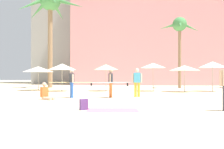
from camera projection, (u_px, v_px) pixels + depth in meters
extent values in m
plane|color=beige|center=(101.00, 119.00, 7.24)|extent=(120.00, 120.00, 0.00)
cube|color=pink|center=(151.00, 20.00, 36.59)|extent=(22.52, 9.15, 19.58)
cube|color=gray|center=(84.00, 9.00, 43.96)|extent=(14.89, 11.84, 26.96)
cylinder|color=#896B4C|center=(180.00, 56.00, 25.10)|extent=(0.31, 0.31, 6.67)
sphere|color=#428447|center=(180.00, 24.00, 25.12)|extent=(1.47, 1.47, 1.47)
cone|color=#428447|center=(191.00, 28.00, 24.94)|extent=(1.70, 0.43, 1.07)
cone|color=#428447|center=(177.00, 29.00, 26.31)|extent=(0.33, 1.75, 0.76)
cone|color=#428447|center=(168.00, 27.00, 25.18)|extent=(1.76, 0.39, 0.79)
cone|color=#428447|center=(180.00, 25.00, 23.97)|extent=(0.52, 1.75, 0.91)
cylinder|color=#896B4C|center=(50.00, 44.00, 26.38)|extent=(0.51, 0.51, 9.61)
sphere|color=#428447|center=(50.00, 0.00, 26.41)|extent=(2.31, 2.31, 2.31)
cone|color=#428447|center=(69.00, 3.00, 26.12)|extent=(3.27, 0.65, 1.40)
cone|color=#428447|center=(58.00, 11.00, 28.39)|extent=(0.90, 3.17, 1.88)
cone|color=#428447|center=(39.00, 10.00, 27.54)|extent=(2.91, 1.96, 2.04)
cone|color=#428447|center=(32.00, 4.00, 25.32)|extent=(2.72, 2.30, 2.02)
cone|color=#428447|center=(54.00, 1.00, 24.53)|extent=(2.00, 3.01, 1.77)
cylinder|color=gray|center=(213.00, 76.00, 20.09)|extent=(0.06, 0.06, 2.49)
cone|color=white|center=(213.00, 64.00, 20.09)|extent=(2.23, 2.23, 0.49)
cylinder|color=gray|center=(38.00, 78.00, 21.55)|extent=(0.06, 0.06, 2.14)
cone|color=white|center=(38.00, 69.00, 21.56)|extent=(2.72, 2.72, 0.49)
cylinder|color=gray|center=(153.00, 77.00, 20.43)|extent=(0.06, 0.06, 2.38)
cone|color=white|center=(153.00, 65.00, 20.44)|extent=(2.12, 2.12, 0.40)
cylinder|color=gray|center=(106.00, 78.00, 20.57)|extent=(0.06, 0.06, 2.28)
cone|color=beige|center=(106.00, 67.00, 20.58)|extent=(2.08, 2.08, 0.46)
cylinder|color=gray|center=(62.00, 77.00, 20.32)|extent=(0.06, 0.06, 2.33)
cone|color=beige|center=(62.00, 67.00, 20.33)|extent=(2.38, 2.38, 0.52)
cylinder|color=gray|center=(184.00, 79.00, 19.57)|extent=(0.06, 0.06, 2.15)
cone|color=beige|center=(184.00, 68.00, 19.57)|extent=(2.45, 2.45, 0.42)
cube|color=#EF6684|center=(112.00, 110.00, 9.12)|extent=(2.02, 1.27, 0.01)
cube|color=#52336E|center=(84.00, 104.00, 9.20)|extent=(0.35, 0.31, 0.42)
cube|color=#412858|center=(83.00, 106.00, 9.31)|extent=(0.21, 0.16, 0.18)
cylinder|color=orange|center=(110.00, 90.00, 14.51)|extent=(0.17, 0.17, 0.91)
cylinder|color=orange|center=(111.00, 90.00, 14.70)|extent=(0.17, 0.17, 0.91)
cube|color=#333842|center=(111.00, 78.00, 14.61)|extent=(0.25, 0.42, 0.54)
sphere|color=tan|center=(111.00, 71.00, 14.61)|extent=(0.26, 0.26, 0.24)
cylinder|color=tan|center=(110.00, 78.00, 14.36)|extent=(0.11, 0.11, 0.51)
cylinder|color=tan|center=(111.00, 78.00, 14.85)|extent=(0.11, 0.11, 0.51)
ellipsoid|color=#B2B2B7|center=(110.00, 83.00, 14.31)|extent=(2.63, 0.86, 0.12)
ellipsoid|color=teal|center=(110.00, 83.00, 14.31)|extent=(2.64, 0.89, 0.09)
cube|color=black|center=(128.00, 85.00, 13.98)|extent=(0.10, 0.04, 0.18)
cylinder|color=blue|center=(72.00, 90.00, 14.24)|extent=(0.22, 0.22, 0.92)
cylinder|color=blue|center=(71.00, 90.00, 14.42)|extent=(0.22, 0.22, 0.92)
cube|color=#333842|center=(72.00, 78.00, 14.33)|extent=(0.38, 0.46, 0.53)
sphere|color=beige|center=(72.00, 71.00, 14.33)|extent=(0.32, 0.32, 0.24)
cylinder|color=beige|center=(73.00, 78.00, 14.10)|extent=(0.14, 0.14, 0.50)
cylinder|color=beige|center=(71.00, 78.00, 14.56)|extent=(0.14, 0.14, 0.50)
ellipsoid|color=beige|center=(73.00, 82.00, 14.63)|extent=(2.69, 1.74, 0.09)
ellipsoid|color=#AD8B33|center=(73.00, 82.00, 14.63)|extent=(2.71, 1.76, 0.07)
cube|color=black|center=(91.00, 84.00, 15.13)|extent=(0.10, 0.07, 0.18)
cylinder|color=#D1A889|center=(221.00, 78.00, 8.96)|extent=(0.11, 0.11, 0.58)
cylinder|color=#D1A889|center=(50.00, 98.00, 13.17)|extent=(0.71, 0.57, 0.16)
cylinder|color=#D1A889|center=(47.00, 98.00, 13.02)|extent=(0.71, 0.57, 0.16)
cube|color=orange|center=(44.00, 92.00, 13.34)|extent=(0.41, 0.45, 0.57)
sphere|color=#D1A889|center=(44.00, 84.00, 13.35)|extent=(0.33, 0.33, 0.24)
cylinder|color=gold|center=(139.00, 90.00, 14.84)|extent=(0.16, 0.16, 0.89)
cylinder|color=gold|center=(135.00, 90.00, 14.87)|extent=(0.16, 0.16, 0.89)
cube|color=#4CB2DB|center=(137.00, 77.00, 14.86)|extent=(0.41, 0.23, 0.61)
sphere|color=beige|center=(137.00, 70.00, 14.86)|extent=(0.25, 0.25, 0.24)
cylinder|color=beige|center=(141.00, 78.00, 14.83)|extent=(0.10, 0.10, 0.58)
cylinder|color=beige|center=(133.00, 78.00, 14.89)|extent=(0.10, 0.10, 0.58)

